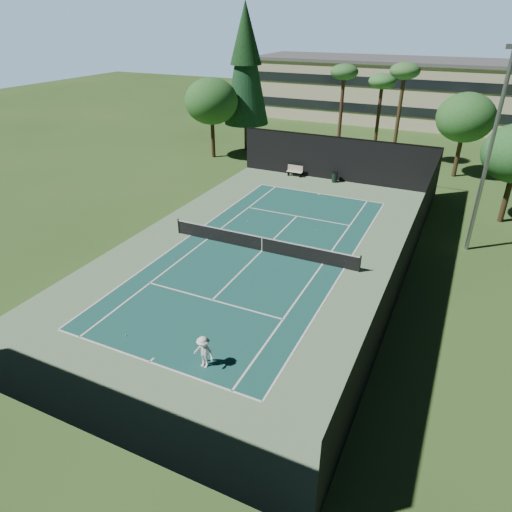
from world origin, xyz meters
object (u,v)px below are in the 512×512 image
(tennis_ball_b, at_px, (226,232))
(trash_bin, at_px, (335,177))
(tennis_ball_c, at_px, (316,230))
(tennis_ball_d, at_px, (248,221))
(player, at_px, (204,352))
(park_bench, at_px, (295,170))
(tennis_ball_a, at_px, (126,335))
(tennis_net, at_px, (262,243))

(tennis_ball_b, bearing_deg, trash_bin, 75.03)
(tennis_ball_c, relative_size, tennis_ball_d, 0.91)
(trash_bin, bearing_deg, tennis_ball_d, -105.87)
(player, distance_m, tennis_ball_b, 13.83)
(tennis_ball_b, bearing_deg, tennis_ball_d, 79.19)
(player, xyz_separation_m, tennis_ball_b, (-5.80, 12.53, -0.75))
(player, bearing_deg, park_bench, 108.56)
(tennis_ball_a, distance_m, park_bench, 26.42)
(park_bench, height_order, trash_bin, park_bench)
(tennis_net, xyz_separation_m, tennis_ball_c, (2.15, 4.49, -0.52))
(tennis_ball_c, relative_size, trash_bin, 0.07)
(player, relative_size, tennis_ball_d, 21.60)
(park_bench, bearing_deg, tennis_ball_c, -62.11)
(tennis_net, xyz_separation_m, tennis_ball_b, (-3.47, 1.47, -0.52))
(player, bearing_deg, tennis_ball_d, 115.27)
(tennis_net, bearing_deg, tennis_ball_d, 126.86)
(player, relative_size, tennis_ball_a, 22.83)
(tennis_ball_a, relative_size, tennis_ball_c, 1.04)
(player, distance_m, park_bench, 27.27)
(tennis_ball_d, height_order, trash_bin, trash_bin)
(tennis_ball_a, distance_m, tennis_ball_b, 12.38)
(tennis_ball_c, height_order, park_bench, park_bench)
(tennis_ball_c, bearing_deg, tennis_ball_b, -151.74)
(trash_bin, bearing_deg, tennis_ball_c, -80.16)
(tennis_net, bearing_deg, trash_bin, 89.04)
(tennis_ball_a, bearing_deg, player, -2.82)
(tennis_ball_d, bearing_deg, tennis_net, -53.14)
(tennis_ball_d, distance_m, trash_bin, 11.89)
(tennis_ball_d, bearing_deg, tennis_ball_c, 5.59)
(tennis_ball_a, relative_size, trash_bin, 0.07)
(player, relative_size, park_bench, 1.05)
(player, bearing_deg, tennis_ball_c, 96.46)
(tennis_ball_a, bearing_deg, trash_bin, 84.69)
(tennis_ball_a, relative_size, park_bench, 0.05)
(tennis_ball_c, bearing_deg, player, -89.35)
(tennis_net, relative_size, tennis_ball_d, 176.48)
(player, height_order, trash_bin, player)
(tennis_ball_d, bearing_deg, tennis_ball_a, -86.88)
(player, bearing_deg, trash_bin, 100.28)
(trash_bin, bearing_deg, tennis_net, -90.96)
(tennis_ball_c, bearing_deg, trash_bin, 99.84)
(tennis_net, xyz_separation_m, tennis_ball_a, (-2.18, -10.84, -0.52))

